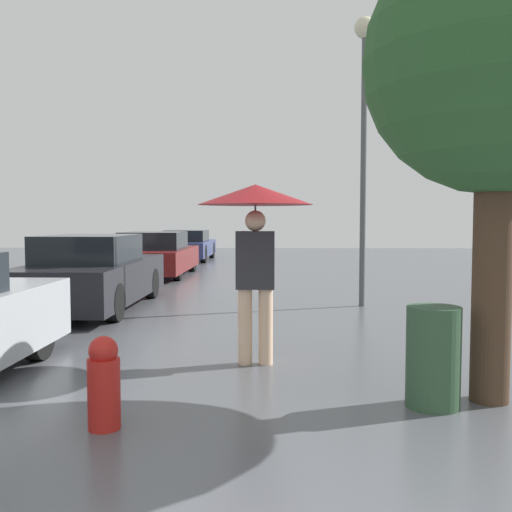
# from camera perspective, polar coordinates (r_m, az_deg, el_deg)

# --- Properties ---
(pedestrian) EXTENTS (1.24, 1.24, 1.94)m
(pedestrian) POSITION_cam_1_polar(r_m,az_deg,el_deg) (6.11, -0.07, 4.00)
(pedestrian) COLOR beige
(pedestrian) RESTS_ON ground_plane
(parked_car_second) EXTENTS (1.66, 4.28, 1.30)m
(parked_car_second) POSITION_cam_1_polar(r_m,az_deg,el_deg) (10.43, -16.00, -1.78)
(parked_car_second) COLOR black
(parked_car_second) RESTS_ON ground_plane
(parked_car_third) EXTENTS (1.87, 4.21, 1.23)m
(parked_car_third) POSITION_cam_1_polar(r_m,az_deg,el_deg) (16.15, -10.04, 0.08)
(parked_car_third) COLOR maroon
(parked_car_third) RESTS_ON ground_plane
(parked_car_farthest) EXTENTS (1.76, 4.37, 1.17)m
(parked_car_farthest) POSITION_cam_1_polar(r_m,az_deg,el_deg) (22.07, -6.87, 1.02)
(parked_car_farthest) COLOR navy
(parked_car_farthest) RESTS_ON ground_plane
(tree) EXTENTS (2.24, 2.24, 4.02)m
(tree) POSITION_cam_1_polar(r_m,az_deg,el_deg) (5.40, 23.01, 17.24)
(tree) COLOR #473323
(tree) RESTS_ON ground_plane
(street_lamp) EXTENTS (0.38, 0.38, 5.14)m
(street_lamp) POSITION_cam_1_polar(r_m,az_deg,el_deg) (10.67, 10.77, 15.17)
(street_lamp) COLOR #515456
(street_lamp) RESTS_ON ground_plane
(trash_bin) EXTENTS (0.45, 0.45, 0.85)m
(trash_bin) POSITION_cam_1_polar(r_m,az_deg,el_deg) (5.05, 17.30, -9.60)
(trash_bin) COLOR #2D4C33
(trash_bin) RESTS_ON ground_plane
(fire_hydrant) EXTENTS (0.24, 0.24, 0.70)m
(fire_hydrant) POSITION_cam_1_polar(r_m,az_deg,el_deg) (4.51, -14.98, -12.17)
(fire_hydrant) COLOR #B21E19
(fire_hydrant) RESTS_ON ground_plane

